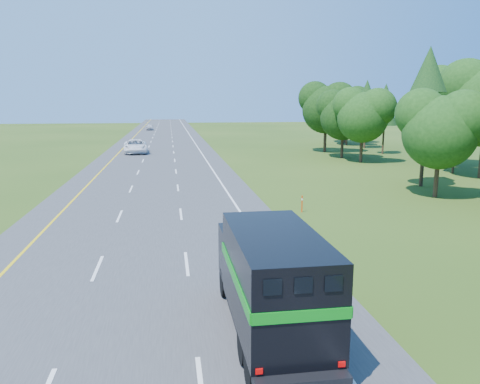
{
  "coord_description": "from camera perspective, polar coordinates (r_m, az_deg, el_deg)",
  "views": [
    {
      "loc": [
        1.24,
        -7.99,
        6.77
      ],
      "look_at": [
        5.07,
        17.29,
        1.83
      ],
      "focal_mm": 35.0,
      "sensor_mm": 36.0,
      "label": 1
    }
  ],
  "objects": [
    {
      "name": "road",
      "position": [
        58.4,
        -9.81,
        4.13
      ],
      "size": [
        15.0,
        260.0,
        0.04
      ],
      "primitive_type": "cube",
      "color": "#38383A",
      "rests_on": "ground"
    },
    {
      "name": "lane_markings",
      "position": [
        58.4,
        -9.81,
        4.16
      ],
      "size": [
        11.15,
        260.0,
        0.01
      ],
      "color": "yellow",
      "rests_on": "road"
    },
    {
      "name": "tree_wall_right",
      "position": [
        45.36,
        24.79,
        8.97
      ],
      "size": [
        16.0,
        100.0,
        12.0
      ],
      "primitive_type": null,
      "color": "#14390F",
      "rests_on": "ground"
    },
    {
      "name": "horse_truck",
      "position": [
        13.71,
        3.74,
        -10.46
      ],
      "size": [
        2.35,
        7.33,
        3.24
      ],
      "rotation": [
        0.0,
        0.0,
        0.0
      ],
      "color": "black",
      "rests_on": "road"
    },
    {
      "name": "white_suv",
      "position": [
        64.22,
        -12.64,
        5.46
      ],
      "size": [
        3.5,
        6.71,
        1.8
      ],
      "primitive_type": "imported",
      "rotation": [
        0.0,
        0.0,
        0.08
      ],
      "color": "white",
      "rests_on": "road"
    },
    {
      "name": "far_car",
      "position": [
        116.64,
        -10.97,
        7.77
      ],
      "size": [
        1.93,
        4.25,
        1.42
      ],
      "primitive_type": "imported",
      "rotation": [
        0.0,
        0.0,
        0.06
      ],
      "color": "silver",
      "rests_on": "road"
    },
    {
      "name": "delineator",
      "position": [
        29.33,
        7.56,
        -1.37
      ],
      "size": [
        0.09,
        0.05,
        1.06
      ],
      "color": "#D63F0B",
      "rests_on": "ground"
    }
  ]
}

